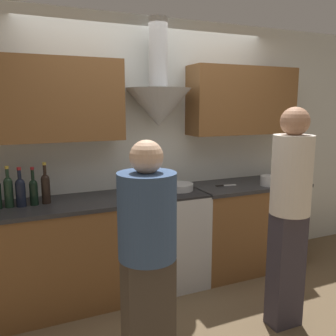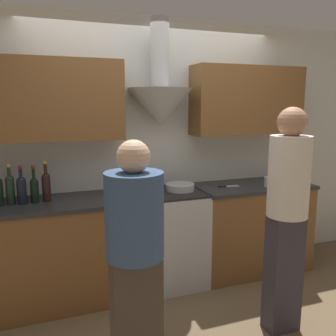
# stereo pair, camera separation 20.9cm
# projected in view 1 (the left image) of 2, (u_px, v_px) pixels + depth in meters

# --- Properties ---
(ground_plane) EXTENTS (12.00, 12.00, 0.00)m
(ground_plane) POSITION_uv_depth(u_px,v_px,m) (178.00, 298.00, 3.28)
(ground_plane) COLOR brown
(wall_back) EXTENTS (8.40, 0.63, 2.60)m
(wall_back) POSITION_uv_depth(u_px,v_px,m) (151.00, 133.00, 3.54)
(wall_back) COLOR silver
(wall_back) RESTS_ON ground_plane
(counter_left) EXTENTS (1.36, 0.62, 0.94)m
(counter_left) POSITION_uv_depth(u_px,v_px,m) (54.00, 256.00, 3.08)
(counter_left) COLOR brown
(counter_left) RESTS_ON ground_plane
(counter_right) EXTENTS (1.23, 0.62, 0.94)m
(counter_right) POSITION_uv_depth(u_px,v_px,m) (246.00, 225.00, 3.87)
(counter_right) COLOR brown
(counter_right) RESTS_ON ground_plane
(stove_range) EXTENTS (0.74, 0.60, 0.94)m
(stove_range) POSITION_uv_depth(u_px,v_px,m) (164.00, 238.00, 3.49)
(stove_range) COLOR #B7BABC
(stove_range) RESTS_ON ground_plane
(wine_bottle_3) EXTENTS (0.07, 0.07, 0.34)m
(wine_bottle_3) POSITION_uv_depth(u_px,v_px,m) (9.00, 190.00, 2.88)
(wine_bottle_3) COLOR black
(wine_bottle_3) RESTS_ON counter_left
(wine_bottle_4) EXTENTS (0.08, 0.08, 0.33)m
(wine_bottle_4) POSITION_uv_depth(u_px,v_px,m) (21.00, 191.00, 2.90)
(wine_bottle_4) COLOR black
(wine_bottle_4) RESTS_ON counter_left
(wine_bottle_5) EXTENTS (0.07, 0.07, 0.32)m
(wine_bottle_5) POSITION_uv_depth(u_px,v_px,m) (34.00, 190.00, 2.94)
(wine_bottle_5) COLOR black
(wine_bottle_5) RESTS_ON counter_left
(wine_bottle_6) EXTENTS (0.07, 0.07, 0.35)m
(wine_bottle_6) POSITION_uv_depth(u_px,v_px,m) (46.00, 187.00, 2.99)
(wine_bottle_6) COLOR black
(wine_bottle_6) RESTS_ON counter_left
(stock_pot) EXTENTS (0.25, 0.25, 0.15)m
(stock_pot) POSITION_uv_depth(u_px,v_px,m) (148.00, 186.00, 3.33)
(stock_pot) COLOR #B7BABC
(stock_pot) RESTS_ON stove_range
(mixing_bowl) EXTENTS (0.28, 0.28, 0.07)m
(mixing_bowl) POSITION_uv_depth(u_px,v_px,m) (179.00, 187.00, 3.47)
(mixing_bowl) COLOR #B7BABC
(mixing_bowl) RESTS_ON stove_range
(orange_fruit) EXTENTS (0.07, 0.07, 0.07)m
(orange_fruit) POSITION_uv_depth(u_px,v_px,m) (265.00, 178.00, 3.87)
(orange_fruit) COLOR orange
(orange_fruit) RESTS_ON counter_right
(saucepan) EXTENTS (0.17, 0.17, 0.10)m
(saucepan) POSITION_uv_depth(u_px,v_px,m) (269.00, 181.00, 3.67)
(saucepan) COLOR #B7BABC
(saucepan) RESTS_ON counter_right
(chefs_knife) EXTENTS (0.22, 0.06, 0.01)m
(chefs_knife) POSITION_uv_depth(u_px,v_px,m) (226.00, 185.00, 3.67)
(chefs_knife) COLOR silver
(chefs_knife) RESTS_ON counter_right
(person_foreground_left) EXTENTS (0.36, 0.36, 1.56)m
(person_foreground_left) POSITION_uv_depth(u_px,v_px,m) (148.00, 255.00, 2.16)
(person_foreground_left) COLOR #473D33
(person_foreground_left) RESTS_ON ground_plane
(person_foreground_right) EXTENTS (0.30, 0.30, 1.75)m
(person_foreground_right) POSITION_uv_depth(u_px,v_px,m) (290.00, 207.00, 2.73)
(person_foreground_right) COLOR #38333D
(person_foreground_right) RESTS_ON ground_plane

